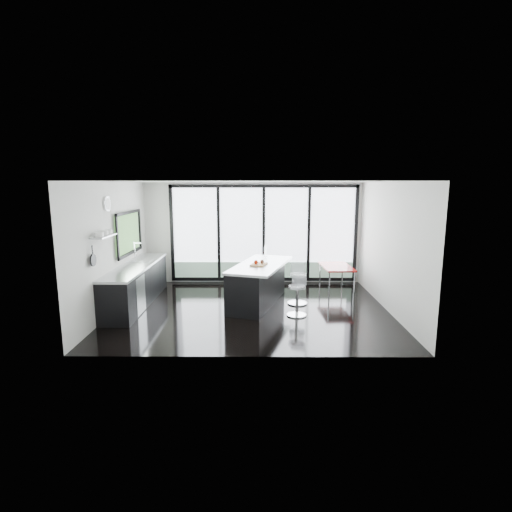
{
  "coord_description": "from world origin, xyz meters",
  "views": [
    {
      "loc": [
        0.16,
        -8.55,
        2.75
      ],
      "look_at": [
        0.1,
        0.3,
        1.15
      ],
      "focal_mm": 28.0,
      "sensor_mm": 36.0,
      "label": 1
    }
  ],
  "objects_px": {
    "bar_stool_near": "(297,301)",
    "red_table": "(336,278)",
    "island": "(258,283)",
    "bar_stool_far": "(298,289)"
  },
  "relations": [
    {
      "from": "bar_stool_far",
      "to": "bar_stool_near",
      "type": "bearing_deg",
      "value": -92.04
    },
    {
      "from": "bar_stool_far",
      "to": "red_table",
      "type": "height_order",
      "value": "bar_stool_far"
    },
    {
      "from": "island",
      "to": "bar_stool_near",
      "type": "relative_size",
      "value": 3.82
    },
    {
      "from": "island",
      "to": "bar_stool_far",
      "type": "xyz_separation_m",
      "value": [
        0.93,
        -0.03,
        -0.12
      ]
    },
    {
      "from": "island",
      "to": "red_table",
      "type": "height_order",
      "value": "island"
    },
    {
      "from": "red_table",
      "to": "island",
      "type": "bearing_deg",
      "value": -151.52
    },
    {
      "from": "bar_stool_far",
      "to": "red_table",
      "type": "distance_m",
      "value": 1.59
    },
    {
      "from": "bar_stool_near",
      "to": "bar_stool_far",
      "type": "xyz_separation_m",
      "value": [
        0.1,
        0.85,
        0.03
      ]
    },
    {
      "from": "island",
      "to": "bar_stool_near",
      "type": "height_order",
      "value": "island"
    },
    {
      "from": "bar_stool_near",
      "to": "red_table",
      "type": "distance_m",
      "value": 2.33
    }
  ]
}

